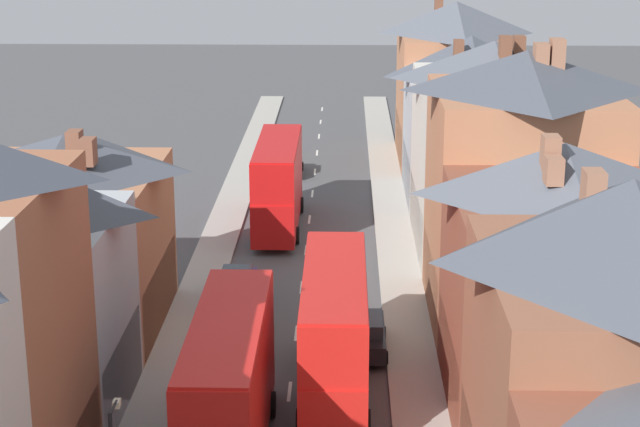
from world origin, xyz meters
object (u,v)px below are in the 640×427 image
double_decker_bus_lead (229,387)px  double_decker_bus_far_approaching (278,183)px  car_parked_right_a (237,285)px  car_near_silver (289,163)px  double_decker_bus_mid_street (334,332)px  car_near_blue (365,334)px

double_decker_bus_lead → double_decker_bus_far_approaching: same height
double_decker_bus_far_approaching → car_parked_right_a: size_ratio=2.70×
double_decker_bus_lead → double_decker_bus_far_approaching: size_ratio=1.00×
car_near_silver → car_parked_right_a: 25.07m
double_decker_bus_mid_street → car_near_silver: bearing=95.7°
double_decker_bus_lead → car_near_blue: (4.91, 9.43, -1.96)m
double_decker_bus_lead → car_parked_right_a: 15.77m
double_decker_bus_lead → car_parked_right_a: size_ratio=2.70×
double_decker_bus_far_approaching → car_near_blue: double_decker_bus_far_approaching is taller
car_parked_right_a → car_near_silver: bearing=87.0°
double_decker_bus_lead → car_near_blue: 10.81m
car_near_blue → double_decker_bus_lead: bearing=-117.5°
double_decker_bus_far_approaching → car_near_silver: (0.01, 12.96, -1.98)m
car_near_silver → double_decker_bus_lead: bearing=-90.0°
double_decker_bus_mid_street → double_decker_bus_far_approaching: same height
car_near_silver → double_decker_bus_mid_street: bearing=-84.3°
double_decker_bus_mid_street → car_near_blue: 5.08m
car_near_silver → car_parked_right_a: size_ratio=1.00×
double_decker_bus_far_approaching → car_parked_right_a: bearing=-96.1°
double_decker_bus_lead → car_near_blue: double_decker_bus_lead is taller
double_decker_bus_mid_street → car_near_silver: double_decker_bus_mid_street is taller
double_decker_bus_mid_street → car_parked_right_a: bearing=114.7°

